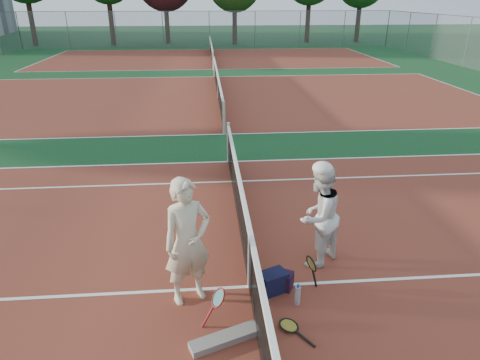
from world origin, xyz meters
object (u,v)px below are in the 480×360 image
racket_red (218,306)px  sports_bag_navy (273,282)px  player_b (319,216)px  racket_black_held (311,273)px  racket_spare (289,326)px  player_a (188,242)px  sports_bag_purple (281,280)px  water_bottle (298,295)px  net_main (250,259)px

racket_red → sports_bag_navy: size_ratio=1.27×
player_b → racket_black_held: bearing=29.6°
racket_spare → sports_bag_navy: size_ratio=1.46×
player_a → sports_bag_purple: player_a is taller
player_a → racket_spare: player_a is taller
racket_black_held → water_bottle: bearing=30.9°
player_b → sports_bag_purple: 1.20m
racket_red → sports_bag_purple: 1.21m
sports_bag_navy → sports_bag_purple: (0.14, 0.08, -0.03)m
racket_red → sports_bag_navy: bearing=12.2°
player_a → sports_bag_navy: 1.49m
racket_spare → sports_bag_purple: bearing=-38.2°
water_bottle → racket_black_held: bearing=51.7°
player_a → racket_spare: size_ratio=3.21×
player_b → water_bottle: size_ratio=5.82×
player_b → player_a: bearing=-19.8°
racket_black_held → water_bottle: (-0.26, -0.33, -0.14)m
net_main → player_a: bearing=-169.0°
player_a → racket_black_held: 1.94m
racket_black_held → racket_spare: racket_black_held is taller
net_main → racket_spare: bearing=-64.7°
player_b → sports_bag_purple: (-0.70, -0.64, -0.74)m
player_a → water_bottle: (1.56, -0.28, -0.81)m
net_main → racket_spare: size_ratio=18.28×
racket_spare → sports_bag_navy: bearing=-28.4°
net_main → sports_bag_navy: (0.35, -0.12, -0.35)m
net_main → water_bottle: 0.88m
racket_spare → player_b: bearing=-61.0°
player_b → sports_bag_navy: bearing=0.6°
racket_red → water_bottle: bearing=-10.1°
water_bottle → net_main: bearing=145.3°
player_b → sports_bag_purple: player_b is taller
racket_black_held → racket_spare: 0.98m
net_main → sports_bag_purple: size_ratio=32.82×
racket_black_held → racket_spare: size_ratio=0.98×
player_b → sports_bag_navy: 1.32m
racket_spare → water_bottle: water_bottle is taller
racket_black_held → sports_bag_navy: 0.59m
water_bottle → racket_spare: bearing=-114.1°
water_bottle → player_b: bearing=63.3°
racket_black_held → sports_bag_purple: bearing=-31.0°
water_bottle → racket_red: bearing=-166.7°
sports_bag_navy → net_main: bearing=160.6°
player_a → water_bottle: bearing=-34.4°
racket_red → sports_bag_navy: (0.85, 0.61, -0.10)m
racket_red → sports_bag_navy: racket_red is taller
racket_black_held → racket_spare: bearing=38.8°
racket_black_held → sports_bag_navy: bearing=-20.7°
net_main → sports_bag_purple: 0.62m
sports_bag_navy → sports_bag_purple: 0.17m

